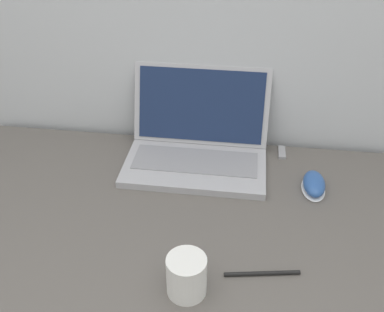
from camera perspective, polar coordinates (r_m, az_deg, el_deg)
The scene contains 6 objects.
desk at distance 1.37m, azimuth -0.24°, elevation -19.25°, with size 1.33×0.68×0.74m.
laptop at distance 1.25m, azimuth 0.66°, elevation 1.70°, with size 0.39×0.29×0.24m.
drink_cup at distance 0.90m, azimuth -0.69°, elevation -14.87°, with size 0.08×0.08×0.09m.
computer_mouse at distance 1.20m, azimuth 15.22°, elevation -3.49°, with size 0.06×0.11×0.04m.
usb_stick at distance 1.33m, azimuth 11.34°, elevation 0.47°, with size 0.02×0.06×0.01m.
pen at distance 0.97m, azimuth 8.89°, elevation -14.51°, with size 0.16×0.04×0.01m.
Camera 1 is at (0.11, -0.46, 1.48)m, focal length 42.00 mm.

